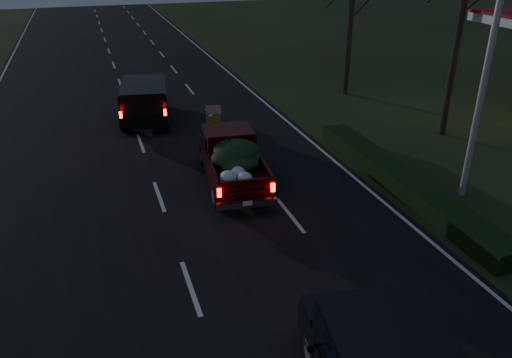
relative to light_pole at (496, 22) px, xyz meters
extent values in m
plane|color=black|center=(-9.50, -2.00, -5.48)|extent=(120.00, 120.00, 0.00)
cube|color=black|center=(-9.50, -2.00, -5.47)|extent=(14.00, 120.00, 0.02)
cube|color=black|center=(-1.70, 1.00, -5.18)|extent=(1.00, 10.00, 0.60)
cylinder|color=silver|center=(0.00, 0.00, -0.98)|extent=(0.20, 0.20, 9.00)
cylinder|color=black|center=(3.00, 5.00, -1.23)|extent=(0.28, 0.28, 8.50)
cylinder|color=black|center=(2.00, 12.00, -1.98)|extent=(0.28, 0.28, 7.00)
cube|color=#3A0708|center=(-6.88, 3.41, -4.94)|extent=(2.29, 4.70, 0.50)
cube|color=#3A0708|center=(-6.80, 4.22, -4.26)|extent=(1.82, 1.62, 0.82)
cube|color=black|center=(-6.80, 4.22, -4.17)|extent=(1.90, 1.54, 0.50)
cube|color=#3A0708|center=(-7.01, 2.24, -4.67)|extent=(1.94, 2.70, 0.05)
ellipsoid|color=black|center=(-6.92, 2.68, -4.26)|extent=(1.62, 1.78, 0.54)
cylinder|color=gray|center=(-7.69, 3.49, -3.62)|extent=(0.03, 0.03, 1.81)
cube|color=red|center=(-7.45, 3.47, -2.87)|extent=(0.47, 0.07, 0.31)
cube|color=gold|center=(-7.45, 3.47, -3.23)|extent=(0.47, 0.07, 0.31)
cube|color=black|center=(-8.87, 11.19, -4.85)|extent=(2.70, 5.11, 0.61)
cube|color=black|center=(-8.90, 10.94, -4.16)|extent=(2.39, 3.78, 0.81)
cube|color=black|center=(-8.90, 10.94, -4.08)|extent=(2.48, 3.70, 0.49)
cube|color=black|center=(-8.12, -5.78, -4.24)|extent=(0.14, 0.24, 0.17)
camera|label=1|loc=(-11.09, -11.69, 2.10)|focal=35.00mm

